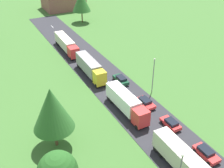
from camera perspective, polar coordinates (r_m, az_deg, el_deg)
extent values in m
cube|color=#2B2B30|center=(50.37, 7.68, -7.64)|extent=(10.00, 140.00, 0.06)
cube|color=white|center=(46.71, 12.11, -11.72)|extent=(0.16, 2.40, 0.01)
cube|color=white|center=(50.97, 7.05, -7.00)|extent=(0.16, 2.40, 0.01)
cube|color=white|center=(55.79, 2.94, -3.05)|extent=(0.16, 2.40, 0.01)
cube|color=white|center=(60.75, -0.28, 0.08)|extent=(0.16, 2.40, 0.01)
cube|color=white|center=(65.87, -2.93, 2.65)|extent=(0.16, 2.40, 0.01)
cube|color=white|center=(71.98, -5.48, 5.12)|extent=(0.16, 2.40, 0.01)
cube|color=white|center=(78.65, -7.75, 7.29)|extent=(0.16, 2.40, 0.01)
cube|color=white|center=(84.99, -9.53, 8.97)|extent=(0.16, 2.40, 0.01)
cube|color=white|center=(90.60, -10.89, 10.23)|extent=(0.16, 2.40, 0.01)
cube|color=white|center=(97.45, -12.32, 11.55)|extent=(0.16, 2.40, 0.01)
cube|color=beige|center=(41.54, 13.91, -14.34)|extent=(2.57, 9.91, 2.84)
cube|color=black|center=(42.68, 13.63, -15.88)|extent=(0.96, 9.41, 0.24)
cylinder|color=black|center=(44.78, 12.22, -13.12)|extent=(0.36, 1.00, 1.00)
cylinder|color=black|center=(43.75, 10.00, -14.11)|extent=(0.36, 1.00, 1.00)
cylinder|color=black|center=(45.42, 11.28, -12.24)|extent=(0.36, 1.00, 1.00)
cylinder|color=black|center=(44.41, 9.08, -13.18)|extent=(0.36, 1.00, 1.00)
cube|color=red|center=(47.83, 6.00, -6.87)|extent=(2.47, 2.41, 2.90)
cube|color=black|center=(46.80, 6.80, -7.10)|extent=(2.10, 0.12, 1.28)
cube|color=white|center=(51.77, 2.28, -3.05)|extent=(2.61, 9.07, 2.86)
cube|color=black|center=(52.70, 2.25, -4.52)|extent=(1.00, 8.60, 0.24)
cylinder|color=black|center=(48.85, 7.33, -8.22)|extent=(0.36, 1.00, 1.00)
cylinder|color=black|center=(47.88, 5.25, -9.01)|extent=(0.36, 1.00, 1.00)
cylinder|color=black|center=(55.12, 1.75, -2.87)|extent=(0.36, 1.00, 1.00)
cylinder|color=black|center=(54.26, -0.17, -3.46)|extent=(0.36, 1.00, 1.00)
cylinder|color=black|center=(55.90, 1.20, -2.33)|extent=(0.36, 1.00, 1.00)
cylinder|color=black|center=(55.05, -0.71, -2.90)|extent=(0.36, 1.00, 1.00)
cube|color=yellow|center=(59.04, -2.56, 1.33)|extent=(2.48, 2.29, 3.04)
cube|color=black|center=(57.93, -2.14, 1.34)|extent=(2.10, 0.14, 1.34)
cube|color=gray|center=(64.11, -4.95, 4.05)|extent=(2.69, 9.85, 3.00)
cube|color=black|center=(64.89, -4.88, 2.71)|extent=(1.08, 9.33, 0.24)
cylinder|color=black|center=(59.74, -1.39, 0.05)|extent=(0.37, 1.01, 1.00)
cylinder|color=black|center=(59.01, -3.23, -0.43)|extent=(0.37, 1.01, 1.00)
cylinder|color=black|center=(67.71, -5.01, 3.87)|extent=(0.37, 1.01, 1.00)
cylinder|color=black|center=(67.06, -6.67, 3.49)|extent=(0.37, 1.01, 1.00)
cylinder|color=black|center=(68.69, -5.39, 4.26)|extent=(0.37, 1.01, 1.00)
cylinder|color=black|center=(68.05, -7.03, 3.89)|extent=(0.37, 1.01, 1.00)
cube|color=red|center=(72.00, -7.99, 6.59)|extent=(2.50, 2.80, 2.71)
cube|color=black|center=(70.66, -7.66, 6.56)|extent=(2.10, 0.14, 1.19)
cube|color=beige|center=(78.24, -9.81, 8.67)|extent=(2.73, 11.00, 2.66)
cube|color=black|center=(78.82, -9.72, 7.64)|extent=(1.12, 10.42, 0.24)
cylinder|color=black|center=(72.27, -6.95, 5.58)|extent=(0.37, 1.01, 1.00)
cylinder|color=black|center=(71.68, -8.52, 5.23)|extent=(0.37, 1.01, 1.00)
cylinder|color=black|center=(82.04, -9.74, 8.51)|extent=(0.37, 1.01, 1.00)
cylinder|color=black|center=(81.52, -11.15, 8.22)|extent=(0.37, 1.01, 1.00)
cylinder|color=black|center=(83.21, -10.02, 8.81)|extent=(0.37, 1.01, 1.00)
cylinder|color=black|center=(82.70, -11.42, 8.52)|extent=(0.37, 1.01, 1.00)
cube|color=red|center=(45.33, 18.99, -13.52)|extent=(1.86, 4.30, 0.59)
cube|color=black|center=(45.07, 18.92, -12.88)|extent=(1.55, 2.41, 0.47)
cylinder|color=black|center=(45.39, 20.99, -14.44)|extent=(0.22, 0.64, 0.64)
cylinder|color=black|center=(44.42, 19.49, -15.29)|extent=(0.22, 0.64, 0.64)
cylinder|color=black|center=(46.68, 18.40, -12.37)|extent=(0.22, 0.64, 0.64)
cylinder|color=black|center=(45.73, 16.90, -13.13)|extent=(0.22, 0.64, 0.64)
cube|color=red|center=(49.39, 12.04, -8.06)|extent=(1.86, 4.02, 0.60)
cube|color=black|center=(48.95, 12.26, -7.69)|extent=(1.54, 2.26, 0.47)
cylinder|color=black|center=(49.93, 10.31, -7.79)|extent=(0.23, 0.64, 0.64)
cylinder|color=black|center=(50.79, 11.74, -7.21)|extent=(0.23, 0.64, 0.64)
cylinder|color=black|center=(48.38, 12.29, -9.50)|extent=(0.23, 0.64, 0.64)
cylinder|color=black|center=(49.27, 13.73, -8.87)|extent=(0.23, 0.64, 0.64)
cube|color=red|center=(53.78, 6.99, -3.95)|extent=(2.05, 4.41, 0.55)
cube|color=black|center=(53.61, 6.89, -3.35)|extent=(1.68, 2.49, 0.56)
cylinder|color=black|center=(53.45, 8.64, -4.70)|extent=(0.24, 0.65, 0.64)
cylinder|color=black|center=(52.57, 7.16, -5.26)|extent=(0.24, 0.65, 0.64)
cylinder|color=black|center=(55.33, 6.79, -3.18)|extent=(0.24, 0.65, 0.64)
cylinder|color=black|center=(54.48, 5.34, -3.68)|extent=(0.24, 0.65, 0.64)
cube|color=#19472D|center=(60.94, 1.82, 0.87)|extent=(1.88, 4.58, 0.66)
cube|color=black|center=(60.47, 1.94, 1.26)|extent=(1.56, 2.57, 0.52)
cylinder|color=black|center=(61.94, 0.47, 1.07)|extent=(0.23, 0.64, 0.64)
cylinder|color=black|center=(62.62, 1.79, 1.41)|extent=(0.23, 0.64, 0.64)
cylinder|color=black|center=(59.60, 1.85, -0.25)|extent=(0.23, 0.64, 0.64)
cylinder|color=black|center=(60.30, 3.20, 0.12)|extent=(0.23, 0.64, 0.64)
sphere|color=silver|center=(33.98, 14.48, -14.18)|extent=(0.36, 0.36, 0.36)
cylinder|color=slate|center=(56.77, 8.54, 1.62)|extent=(0.18, 0.18, 7.49)
sphere|color=silver|center=(55.01, 8.85, 5.13)|extent=(0.36, 0.36, 0.36)
cylinder|color=#513823|center=(100.13, -6.23, 13.74)|extent=(0.39, 0.39, 3.97)
cone|color=#2D6628|center=(98.68, -6.42, 16.77)|extent=(6.32, 6.32, 6.95)
cylinder|color=#513823|center=(45.08, -11.60, -10.54)|extent=(0.48, 0.48, 3.60)
cone|color=#2D6628|center=(41.82, -12.35, -5.06)|extent=(6.38, 6.38, 7.02)
cube|color=brown|center=(117.84, -10.12, 16.87)|extent=(15.39, 12.24, 7.13)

